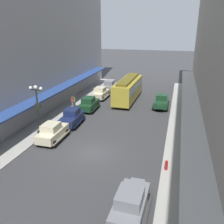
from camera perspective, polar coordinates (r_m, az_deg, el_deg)
name	(u,v)px	position (r m, az deg, el deg)	size (l,w,h in m)	color
ground_plane	(94,153)	(21.62, -4.37, -9.69)	(200.00, 200.00, 0.00)	#38383A
sidewalk_left	(21,142)	(24.94, -20.92, -6.64)	(3.00, 60.00, 0.15)	#A8A59E
sidewalk_right	(181,165)	(20.55, 16.16, -11.94)	(3.00, 60.00, 0.15)	#A8A59E
parked_car_0	(52,132)	(24.09, -13.98, -4.53)	(2.18, 4.28, 1.84)	beige
parked_car_1	(110,86)	(41.69, -0.56, 6.30)	(2.18, 4.27, 1.84)	slate
parked_car_2	(89,103)	(31.98, -5.51, 2.03)	(2.23, 4.29, 1.84)	#193D23
parked_car_3	(72,117)	(27.44, -9.60, -1.18)	(2.29, 4.31, 1.84)	#19234C
parked_car_4	(101,93)	(37.15, -2.72, 4.61)	(2.23, 4.29, 1.84)	beige
parked_car_5	(130,203)	(14.88, 4.37, -20.76)	(2.23, 4.29, 1.84)	slate
parked_car_6	(161,101)	(33.56, 11.65, 2.57)	(2.16, 4.27, 1.84)	#193D23
streetcar	(128,88)	(35.85, 3.84, 5.62)	(2.67, 9.64, 3.46)	gold
lamp_post_with_clock	(38,108)	(24.64, -17.21, 0.81)	(1.42, 0.44, 5.16)	black
fire_hydrant	(166,165)	(19.28, 12.78, -12.18)	(0.24, 0.24, 0.82)	#B21E19
pedestrian_0	(73,102)	(32.75, -9.35, 2.37)	(0.36, 0.24, 1.64)	slate
pedestrian_1	(74,102)	(32.74, -8.94, 2.43)	(0.36, 0.28, 1.67)	#2D2D33
pedestrian_2	(191,135)	(23.75, 18.19, -5.14)	(0.36, 0.28, 1.67)	slate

